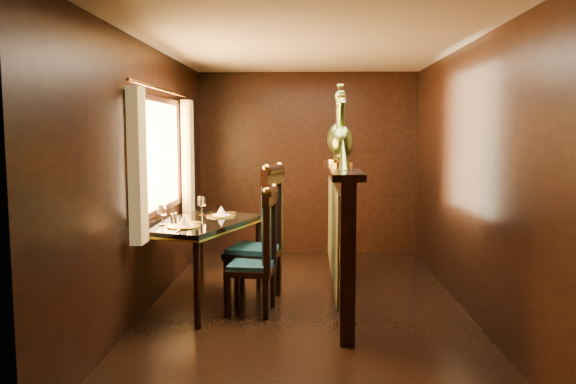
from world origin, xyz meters
The scene contains 8 objects.
ground centered at (0.00, 0.00, 0.00)m, with size 5.00×5.00×0.00m, color black.
room_shell centered at (-0.09, 0.02, 1.58)m, with size 3.04×5.04×2.52m.
partition centered at (0.32, 0.30, 0.71)m, with size 0.26×2.70×1.36m.
dining_table centered at (-1.05, 0.09, 0.75)m, with size 1.26×1.59×1.02m.
chair_left centered at (-0.40, -0.18, 0.62)m, with size 0.47×0.49×1.20m.
chair_right centered at (-0.41, 0.21, 0.72)m, with size 0.61×0.62×1.38m.
peacock_left centered at (0.33, -0.02, 1.72)m, with size 0.22×0.60×0.71m, color #1B5330, non-canonical shape.
peacock_right centered at (0.33, 0.54, 1.76)m, with size 0.25×0.67×0.79m, color #1B5330, non-canonical shape.
Camera 1 is at (0.02, -5.26, 1.67)m, focal length 35.00 mm.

